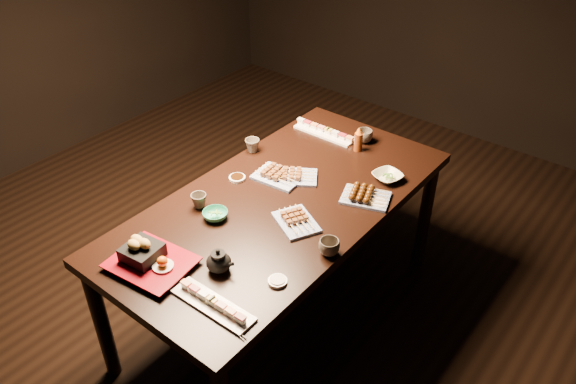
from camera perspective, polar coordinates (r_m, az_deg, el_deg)
The scene contains 23 objects.
ground at distance 3.42m, azimuth -6.70°, elevation -8.14°, with size 5.00×5.00×0.00m, color black.
dining_table at distance 2.93m, azimuth -0.62°, elevation -6.76°, with size 0.90×1.80×0.75m, color black.
sushi_platter_near at distance 2.18m, azimuth -7.67°, elevation -11.04°, with size 0.36×0.10×0.04m, color white, non-canonical shape.
sushi_platter_far at distance 3.23m, azimuth 3.76°, elevation 6.24°, with size 0.37×0.10×0.05m, color white, non-canonical shape.
yakitori_plate_center at distance 2.83m, azimuth -1.00°, elevation 1.93°, with size 0.24×0.17×0.06m, color #828EB6, non-canonical shape.
yakitori_plate_right at distance 2.53m, azimuth 0.84°, elevation -2.73°, with size 0.22×0.16×0.05m, color #828EB6, non-canonical shape.
yakitori_plate_left at distance 2.83m, azimuth 0.79°, elevation 1.87°, with size 0.21×0.16×0.05m, color #828EB6, non-canonical shape.
tsukune_plate at distance 2.71m, azimuth 7.91°, elevation -0.23°, with size 0.22×0.16×0.06m, color #828EB6, non-canonical shape.
edamame_bowl_green at distance 2.59m, azimuth -7.40°, elevation -2.32°, with size 0.12×0.12×0.04m, color teal.
edamame_bowl_cream at distance 2.87m, azimuth 10.07°, elevation 1.55°, with size 0.14×0.14×0.03m, color beige.
tempura_tray at distance 2.36m, azimuth -13.84°, elevation -6.25°, with size 0.33×0.26×0.12m, color black, non-canonical shape.
teacup_near_left at distance 2.66m, azimuth -9.03°, elevation -0.89°, with size 0.08×0.08×0.07m, color brown.
teacup_mid_right at distance 2.37m, azimuth 4.20°, elevation -5.60°, with size 0.09×0.09×0.07m, color brown.
teacup_far_left at distance 3.05m, azimuth -3.64°, elevation 4.74°, with size 0.08×0.08×0.07m, color brown.
teacup_far_right at distance 3.17m, azimuth 7.76°, elevation 5.65°, with size 0.09×0.09×0.07m, color brown.
teapot at distance 2.30m, azimuth -7.07°, elevation -6.88°, with size 0.12×0.12×0.10m, color black, non-canonical shape.
condiment_bottle at distance 3.07m, azimuth 7.18°, elevation 5.37°, with size 0.05×0.05×0.14m, color maroon.
sauce_dish_west at distance 2.84m, azimuth -5.19°, elevation 1.43°, with size 0.08×0.08×0.01m, color white.
sauce_dish_east at distance 2.69m, azimuth 9.11°, elevation -1.17°, with size 0.08×0.08×0.01m, color white.
sauce_dish_se at distance 2.26m, azimuth -1.07°, elevation -9.05°, with size 0.08×0.08×0.01m, color white.
sauce_dish_nw at distance 3.31m, azimuth 1.77°, elevation 6.77°, with size 0.08×0.08×0.01m, color white.
chopsticks_near at distance 2.44m, azimuth -13.27°, elevation -6.38°, with size 0.24×0.02×0.01m, color black, non-canonical shape.
chopsticks_se at distance 2.12m, azimuth -6.24°, elevation -13.30°, with size 0.20×0.02×0.01m, color black, non-canonical shape.
Camera 1 is at (1.85, -1.67, 2.34)m, focal length 35.00 mm.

